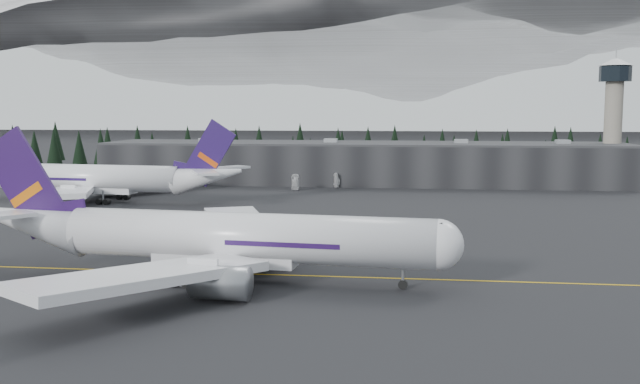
# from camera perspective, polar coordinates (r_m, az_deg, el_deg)

# --- Properties ---
(ground) EXTENTS (1400.00, 1400.00, 0.00)m
(ground) POSITION_cam_1_polar(r_m,az_deg,el_deg) (99.80, -1.46, -6.44)
(ground) COLOR black
(ground) RESTS_ON ground
(taxiline) EXTENTS (400.00, 0.40, 0.02)m
(taxiline) POSITION_cam_1_polar(r_m,az_deg,el_deg) (97.87, -1.64, -6.70)
(taxiline) COLOR gold
(taxiline) RESTS_ON ground
(terminal) EXTENTS (160.00, 30.00, 12.60)m
(terminal) POSITION_cam_1_polar(r_m,az_deg,el_deg) (222.20, 3.43, 2.36)
(terminal) COLOR black
(terminal) RESTS_ON ground
(control_tower) EXTENTS (10.00, 10.00, 37.70)m
(control_tower) POSITION_cam_1_polar(r_m,az_deg,el_deg) (232.06, 22.44, 6.29)
(control_tower) COLOR gray
(control_tower) RESTS_ON ground
(treeline) EXTENTS (360.00, 20.00, 15.00)m
(treeline) POSITION_cam_1_polar(r_m,az_deg,el_deg) (258.97, 3.98, 3.21)
(treeline) COLOR black
(treeline) RESTS_ON ground
(mountain_ridge) EXTENTS (4400.00, 900.00, 420.00)m
(mountain_ridge) POSITION_cam_1_polar(r_m,az_deg,el_deg) (1096.45, 6.52, 5.31)
(mountain_ridge) COLOR white
(mountain_ridge) RESTS_ON ground
(jet_main) EXTENTS (68.90, 63.38, 20.26)m
(jet_main) POSITION_cam_1_polar(r_m,az_deg,el_deg) (96.17, -9.18, -3.54)
(jet_main) COLOR white
(jet_main) RESTS_ON ground
(jet_parked) EXTENTS (69.45, 63.82, 20.44)m
(jet_parked) POSITION_cam_1_polar(r_m,az_deg,el_deg) (182.84, -16.62, 1.04)
(jet_parked) COLOR white
(jet_parked) RESTS_ON ground
(gse_vehicle_a) EXTENTS (3.01, 5.00, 1.30)m
(gse_vehicle_a) POSITION_cam_1_polar(r_m,az_deg,el_deg) (200.94, -1.96, 0.31)
(gse_vehicle_a) COLOR silver
(gse_vehicle_a) RESTS_ON ground
(gse_vehicle_b) EXTENTS (4.70, 3.73, 1.50)m
(gse_vehicle_b) POSITION_cam_1_polar(r_m,az_deg,el_deg) (207.86, 1.37, 0.55)
(gse_vehicle_b) COLOR silver
(gse_vehicle_b) RESTS_ON ground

